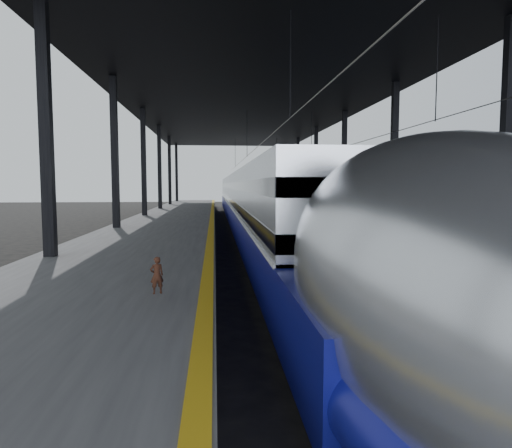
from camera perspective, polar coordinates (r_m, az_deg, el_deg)
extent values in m
plane|color=black|center=(10.66, -2.27, -13.10)|extent=(160.00, 160.00, 0.00)
cube|color=#4C4C4F|center=(30.41, -10.82, -0.45)|extent=(6.00, 80.00, 1.00)
cube|color=gold|center=(30.22, -5.54, 0.54)|extent=(0.30, 80.00, 0.01)
cube|color=slate|center=(30.35, -1.79, -1.17)|extent=(0.08, 80.00, 0.16)
cube|color=slate|center=(30.47, 0.92, -1.14)|extent=(0.08, 80.00, 0.16)
cube|color=slate|center=(31.05, 7.46, -1.07)|extent=(0.08, 80.00, 0.16)
cube|color=slate|center=(31.40, 10.03, -1.04)|extent=(0.08, 80.00, 0.16)
cube|color=black|center=(16.07, -24.71, 8.76)|extent=(0.35, 0.35, 9.00)
cube|color=black|center=(18.23, 28.80, 8.10)|extent=(0.35, 0.35, 9.00)
cube|color=black|center=(25.71, -17.22, 7.38)|extent=(0.35, 0.35, 9.00)
cube|color=black|center=(27.11, 16.84, 7.25)|extent=(0.35, 0.35, 9.00)
cube|color=black|center=(35.55, -13.85, 6.71)|extent=(0.35, 0.35, 9.00)
cube|color=black|center=(36.57, 10.93, 6.71)|extent=(0.35, 0.35, 9.00)
cube|color=black|center=(45.45, -11.95, 6.33)|extent=(0.35, 0.35, 9.00)
cube|color=black|center=(46.26, 7.47, 6.37)|extent=(0.35, 0.35, 9.00)
cube|color=black|center=(55.40, -10.74, 6.08)|extent=(0.35, 0.35, 9.00)
cube|color=black|center=(56.06, 5.22, 6.13)|extent=(0.35, 0.35, 9.00)
cube|color=black|center=(65.35, -9.89, 5.90)|extent=(0.35, 0.35, 9.00)
cube|color=black|center=(65.92, 3.65, 5.95)|extent=(0.35, 0.35, 9.00)
cube|color=black|center=(30.81, -0.64, 16.06)|extent=(18.00, 75.00, 0.45)
cylinder|color=slate|center=(30.31, -0.44, 9.08)|extent=(0.03, 74.00, 0.03)
cylinder|color=slate|center=(31.13, 8.88, 8.92)|extent=(0.03, 74.00, 0.03)
cube|color=#BABCC2|center=(37.07, -1.32, 3.17)|extent=(2.73, 57.00, 3.77)
cube|color=navy|center=(35.63, -1.15, 1.20)|extent=(2.81, 62.00, 1.46)
cube|color=silver|center=(37.08, -1.31, 2.51)|extent=(2.82, 57.00, 0.09)
cube|color=black|center=(37.05, -1.32, 4.84)|extent=(2.77, 57.00, 0.40)
cube|color=black|center=(37.07, -1.32, 3.17)|extent=(2.77, 57.00, 0.40)
ellipsoid|color=#BABCC2|center=(6.15, 19.18, -7.32)|extent=(2.73, 8.40, 3.77)
ellipsoid|color=navy|center=(6.46, 18.90, -16.75)|extent=(2.81, 8.40, 1.60)
cube|color=black|center=(6.76, 18.71, -22.61)|extent=(2.07, 2.60, 0.40)
cube|color=black|center=(27.75, 0.02, -1.49)|extent=(2.07, 2.60, 0.40)
cube|color=navy|center=(25.35, 12.05, 1.60)|extent=(2.63, 18.00, 3.57)
cube|color=gray|center=(17.52, 20.20, -0.03)|extent=(2.68, 1.20, 3.62)
cube|color=black|center=(16.92, 21.18, 2.49)|extent=(1.60, 0.06, 0.80)
cube|color=#AE150D|center=(17.01, 21.05, -1.63)|extent=(1.13, 0.06, 0.52)
cube|color=gray|center=(43.84, 4.68, 3.05)|extent=(2.63, 18.00, 3.57)
cube|color=gray|center=(62.63, 1.69, 3.62)|extent=(2.63, 18.00, 3.57)
cube|color=black|center=(19.90, 17.09, -4.31)|extent=(2.07, 2.40, 0.36)
cube|color=black|center=(40.98, 5.38, 0.53)|extent=(2.07, 2.40, 0.36)
imported|color=#462417|center=(9.91, -12.30, -6.27)|extent=(0.34, 0.28, 0.79)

